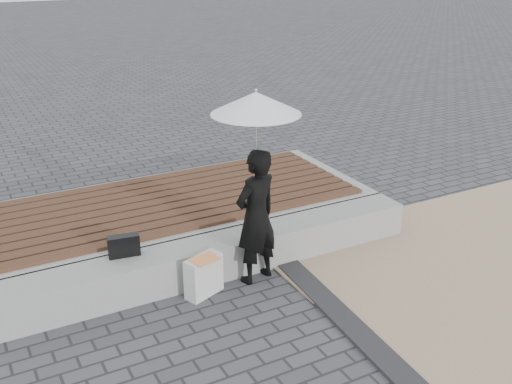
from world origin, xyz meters
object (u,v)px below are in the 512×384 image
seating_ledge (207,259)px  handbag (124,246)px  canvas_tote (204,276)px  parasol (256,103)px  woman (256,217)px

seating_ledge → handbag: bearing=172.0°
seating_ledge → handbag: size_ratio=15.88×
canvas_tote → seating_ledge: bearing=39.9°
parasol → handbag: (-1.28, 0.43, -1.40)m
parasol → handbag: 1.94m
parasol → canvas_tote: parasol is taller
woman → canvas_tote: (-0.61, -0.02, -0.51)m
handbag → canvas_tote: 0.86m
parasol → handbag: size_ratio=3.56×
woman → canvas_tote: size_ratio=3.43×
seating_ledge → canvas_tote: bearing=-118.5°
woman → canvas_tote: bearing=-14.3°
handbag → woman: bearing=-10.3°
woman → parasol: bearing=180.0°
woman → parasol: size_ratio=1.30×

